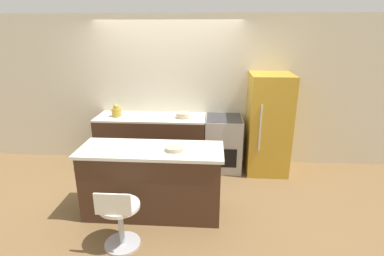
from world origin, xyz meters
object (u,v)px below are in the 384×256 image
at_px(refrigerator, 268,124).
at_px(kettle, 116,111).
at_px(mixing_bowl, 183,115).
at_px(oven_range, 223,143).
at_px(stool_chair, 120,218).

relative_size(refrigerator, kettle, 7.93).
relative_size(kettle, mixing_bowl, 0.94).
distance_m(oven_range, refrigerator, 0.83).
bearing_deg(oven_range, refrigerator, -2.23).
bearing_deg(oven_range, kettle, -179.16).
xyz_separation_m(stool_chair, mixing_bowl, (0.50, 2.09, 0.59)).
height_order(oven_range, mixing_bowl, mixing_bowl).
relative_size(oven_range, refrigerator, 0.56).
bearing_deg(stool_chair, refrigerator, 47.18).
relative_size(oven_range, mixing_bowl, 4.15).
relative_size(refrigerator, mixing_bowl, 7.46).
bearing_deg(oven_range, stool_chair, -119.53).
distance_m(oven_range, mixing_bowl, 0.86).
height_order(kettle, mixing_bowl, kettle).
bearing_deg(refrigerator, kettle, 179.96).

